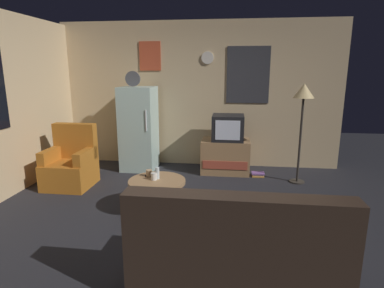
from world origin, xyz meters
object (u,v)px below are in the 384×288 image
tv_stand (225,156)px  fridge (139,128)px  crt_tv (228,128)px  coffee_table (157,197)px  wine_glass (157,173)px  couch (236,254)px  mug_ceramic_tan (149,173)px  book_stack (258,174)px  mug_ceramic_white (154,176)px  remote_control (151,176)px  armchair (71,165)px  standing_lamp (303,99)px

tv_stand → fridge: bearing=179.2°
crt_tv → tv_stand: bearing=178.3°
fridge → crt_tv: (1.60, -0.02, 0.06)m
coffee_table → wine_glass: size_ratio=4.80×
couch → mug_ceramic_tan: bearing=127.5°
fridge → book_stack: (2.14, -0.18, -0.72)m
wine_glass → mug_ceramic_tan: wine_glass is taller
fridge → wine_glass: fridge is taller
coffee_table → mug_ceramic_white: bearing=168.9°
mug_ceramic_tan → remote_control: size_ratio=0.60×
coffee_table → book_stack: bearing=49.5°
remote_control → armchair: armchair is taller
fridge → armchair: 1.35m
standing_lamp → couch: (-1.02, -2.73, -1.05)m
tv_stand → armchair: (-2.40, -0.96, 0.04)m
tv_stand → mug_ceramic_tan: 1.92m
mug_ceramic_white → remote_control: (-0.07, 0.11, -0.03)m
fridge → standing_lamp: fridge is taller
coffee_table → mug_ceramic_tan: bearing=136.8°
fridge → coffee_table: size_ratio=2.46×
coffee_table → couch: bearing=-53.5°
standing_lamp → mug_ceramic_tan: size_ratio=17.67×
tv_stand → couch: bearing=-87.0°
coffee_table → tv_stand: bearing=65.3°
armchair → crt_tv: bearing=21.6°
coffee_table → armchair: (-1.58, 0.82, 0.12)m
armchair → coffee_table: bearing=-27.4°
wine_glass → standing_lamp: bearing=34.1°
armchair → book_stack: bearing=15.2°
wine_glass → tv_stand: bearing=64.6°
fridge → armchair: (-0.83, -0.98, -0.42)m
crt_tv → mug_ceramic_white: crt_tv is taller
tv_stand → crt_tv: bearing=-1.7°
tv_stand → remote_control: tv_stand is taller
fridge → couch: fridge is taller
couch → mug_ceramic_white: bearing=127.4°
couch → book_stack: bearing=82.2°
book_stack → remote_control: bearing=-134.7°
fridge → crt_tv: bearing=-0.9°
coffee_table → wine_glass: (-0.00, 0.05, 0.30)m
couch → book_stack: size_ratio=7.82×
tv_stand → remote_control: bearing=-119.0°
coffee_table → book_stack: coffee_table is taller
remote_control → crt_tv: bearing=74.7°
standing_lamp → mug_ceramic_white: 2.62m
crt_tv → mug_ceramic_white: bearing=-116.7°
fridge → couch: bearing=-61.0°
mug_ceramic_white → book_stack: size_ratio=0.41×
standing_lamp → wine_glass: standing_lamp is taller
mug_ceramic_tan → book_stack: bearing=44.6°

